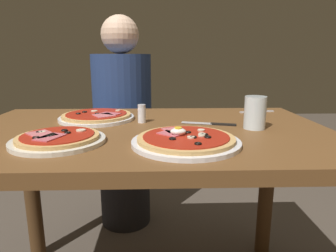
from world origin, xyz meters
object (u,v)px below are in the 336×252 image
at_px(dining_table, 147,160).
at_px(pizza_across_left, 58,139).
at_px(salt_shaker, 142,114).
at_px(diner_person, 123,130).
at_px(fork, 254,112).
at_px(water_glass_near, 255,115).
at_px(knife, 212,124).
at_px(pizza_across_right, 97,117).
at_px(pizza_foreground, 186,140).

bearing_deg(dining_table, pizza_across_left, -145.07).
relative_size(salt_shaker, diner_person, 0.06).
height_order(pizza_across_left, fork, pizza_across_left).
xyz_separation_m(water_glass_near, knife, (-0.13, 0.06, -0.04)).
bearing_deg(pizza_across_right, knife, -13.10).
xyz_separation_m(pizza_across_left, pizza_across_right, (0.05, 0.32, 0.00)).
xyz_separation_m(fork, knife, (-0.22, -0.23, 0.00)).
distance_m(pizza_across_right, diner_person, 0.54).
height_order(dining_table, fork, fork).
xyz_separation_m(dining_table, pizza_across_right, (-0.20, 0.15, 0.13)).
relative_size(dining_table, pizza_foreground, 4.11).
xyz_separation_m(water_glass_near, diner_person, (-0.52, 0.67, -0.22)).
relative_size(pizza_across_left, salt_shaker, 3.90).
bearing_deg(water_glass_near, diner_person, 128.05).
relative_size(pizza_foreground, water_glass_near, 2.77).
bearing_deg(fork, salt_shaker, -158.36).
height_order(dining_table, pizza_across_right, pizza_across_right).
relative_size(water_glass_near, knife, 0.57).
bearing_deg(fork, dining_table, -148.63).
bearing_deg(diner_person, dining_table, 103.71).
relative_size(pizza_foreground, salt_shaker, 4.51).
distance_m(knife, diner_person, 0.74).
height_order(pizza_across_left, salt_shaker, salt_shaker).
relative_size(pizza_across_left, water_glass_near, 2.39).
xyz_separation_m(pizza_across_left, water_glass_near, (0.61, 0.15, 0.04)).
height_order(pizza_across_right, knife, pizza_across_right).
xyz_separation_m(knife, salt_shaker, (-0.25, 0.04, 0.03)).
bearing_deg(pizza_foreground, diner_person, 107.98).
relative_size(pizza_across_right, water_glass_near, 2.61).
bearing_deg(salt_shaker, pizza_across_left, -130.63).
distance_m(dining_table, pizza_across_right, 0.28).
bearing_deg(water_glass_near, pizza_foreground, -144.01).
bearing_deg(pizza_across_right, water_glass_near, -16.14).
relative_size(dining_table, water_glass_near, 11.36).
height_order(pizza_across_right, diner_person, diner_person).
bearing_deg(pizza_foreground, knife, 64.10).
xyz_separation_m(pizza_foreground, salt_shaker, (-0.14, 0.28, 0.02)).
height_order(salt_shaker, diner_person, diner_person).
bearing_deg(pizza_across_right, diner_person, 85.78).
xyz_separation_m(pizza_foreground, pizza_across_right, (-0.31, 0.34, -0.00)).
distance_m(fork, diner_person, 0.74).
bearing_deg(pizza_foreground, fork, 54.23).
bearing_deg(pizza_foreground, pizza_across_left, 175.81).
relative_size(pizza_across_right, diner_person, 0.24).
relative_size(pizza_across_left, diner_person, 0.22).
bearing_deg(diner_person, water_glass_near, 128.05).
distance_m(pizza_foreground, pizza_across_right, 0.46).
relative_size(pizza_across_left, knife, 1.35).
distance_m(dining_table, pizza_across_left, 0.32).
bearing_deg(salt_shaker, fork, 21.64).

